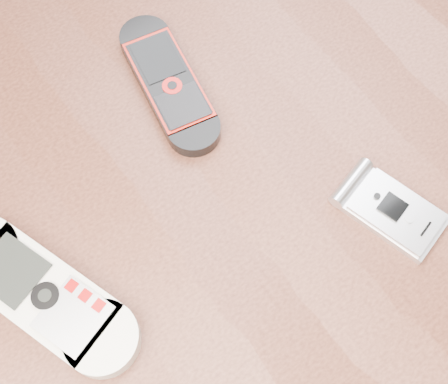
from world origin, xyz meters
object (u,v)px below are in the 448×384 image
at_px(table, 220,244).
at_px(nokia_white, 42,294).
at_px(motorola_razr, 393,211).
at_px(nokia_black_red, 169,83).

height_order(table, nokia_white, nokia_white).
distance_m(table, motorola_razr, 0.18).
height_order(table, nokia_black_red, nokia_black_red).
relative_size(table, motorola_razr, 13.49).
relative_size(nokia_black_red, motorola_razr, 1.69).
xyz_separation_m(nokia_black_red, motorola_razr, (0.07, -0.21, -0.00)).
distance_m(table, nokia_white, 0.19).
height_order(nokia_white, nokia_black_red, nokia_white).
bearing_deg(nokia_white, motorola_razr, -41.31).
distance_m(table, nokia_black_red, 0.16).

